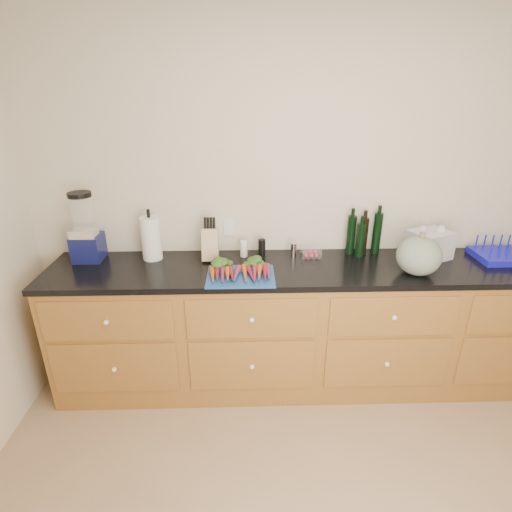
{
  "coord_description": "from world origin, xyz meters",
  "views": [
    {
      "loc": [
        -0.49,
        -1.15,
        2.06
      ],
      "look_at": [
        -0.42,
        1.2,
        1.06
      ],
      "focal_mm": 28.0,
      "sensor_mm": 36.0,
      "label": 1
    }
  ],
  "objects_px": {
    "knife_block": "(210,244)",
    "tomato_box": "(311,252)",
    "blender_appliance": "(85,231)",
    "cutting_board": "(241,276)",
    "carrots": "(241,270)",
    "dish_rack": "(502,254)",
    "paper_towel": "(151,238)",
    "squash": "(419,256)"
  },
  "relations": [
    {
      "from": "cutting_board",
      "to": "squash",
      "type": "height_order",
      "value": "squash"
    },
    {
      "from": "carrots",
      "to": "squash",
      "type": "height_order",
      "value": "squash"
    },
    {
      "from": "blender_appliance",
      "to": "cutting_board",
      "type": "bearing_deg",
      "value": -16.65
    },
    {
      "from": "cutting_board",
      "to": "blender_appliance",
      "type": "distance_m",
      "value": 1.13
    },
    {
      "from": "carrots",
      "to": "tomato_box",
      "type": "xyz_separation_m",
      "value": [
        0.5,
        0.29,
        -0.0
      ]
    },
    {
      "from": "paper_towel",
      "to": "knife_block",
      "type": "bearing_deg",
      "value": -2.8
    },
    {
      "from": "carrots",
      "to": "dish_rack",
      "type": "relative_size",
      "value": 1.07
    },
    {
      "from": "blender_appliance",
      "to": "paper_towel",
      "type": "distance_m",
      "value": 0.44
    },
    {
      "from": "cutting_board",
      "to": "blender_appliance",
      "type": "xyz_separation_m",
      "value": [
        -1.06,
        0.32,
        0.2
      ]
    },
    {
      "from": "squash",
      "to": "dish_rack",
      "type": "distance_m",
      "value": 0.74
    },
    {
      "from": "knife_block",
      "to": "tomato_box",
      "type": "xyz_separation_m",
      "value": [
        0.71,
        0.03,
        -0.08
      ]
    },
    {
      "from": "carrots",
      "to": "paper_towel",
      "type": "bearing_deg",
      "value": 155.6
    },
    {
      "from": "cutting_board",
      "to": "knife_block",
      "type": "height_order",
      "value": "knife_block"
    },
    {
      "from": "knife_block",
      "to": "dish_rack",
      "type": "bearing_deg",
      "value": -1.67
    },
    {
      "from": "knife_block",
      "to": "tomato_box",
      "type": "bearing_deg",
      "value": 2.41
    },
    {
      "from": "blender_appliance",
      "to": "dish_rack",
      "type": "height_order",
      "value": "blender_appliance"
    },
    {
      "from": "squash",
      "to": "knife_block",
      "type": "bearing_deg",
      "value": 168.27
    },
    {
      "from": "cutting_board",
      "to": "tomato_box",
      "type": "relative_size",
      "value": 3.11
    },
    {
      "from": "knife_block",
      "to": "tomato_box",
      "type": "distance_m",
      "value": 0.72
    },
    {
      "from": "carrots",
      "to": "knife_block",
      "type": "relative_size",
      "value": 1.76
    },
    {
      "from": "carrots",
      "to": "knife_block",
      "type": "xyz_separation_m",
      "value": [
        -0.21,
        0.26,
        0.08
      ]
    },
    {
      "from": "tomato_box",
      "to": "dish_rack",
      "type": "distance_m",
      "value": 1.34
    },
    {
      "from": "cutting_board",
      "to": "carrots",
      "type": "relative_size",
      "value": 1.09
    },
    {
      "from": "blender_appliance",
      "to": "knife_block",
      "type": "distance_m",
      "value": 0.86
    },
    {
      "from": "carrots",
      "to": "squash",
      "type": "distance_m",
      "value": 1.14
    },
    {
      "from": "dish_rack",
      "to": "paper_towel",
      "type": "bearing_deg",
      "value": 178.14
    },
    {
      "from": "dish_rack",
      "to": "tomato_box",
      "type": "bearing_deg",
      "value": 176.16
    },
    {
      "from": "blender_appliance",
      "to": "knife_block",
      "type": "height_order",
      "value": "blender_appliance"
    },
    {
      "from": "squash",
      "to": "tomato_box",
      "type": "relative_size",
      "value": 2.03
    },
    {
      "from": "tomato_box",
      "to": "blender_appliance",
      "type": "bearing_deg",
      "value": -179.54
    },
    {
      "from": "squash",
      "to": "knife_block",
      "type": "height_order",
      "value": "squash"
    },
    {
      "from": "paper_towel",
      "to": "dish_rack",
      "type": "distance_m",
      "value": 2.47
    },
    {
      "from": "tomato_box",
      "to": "dish_rack",
      "type": "relative_size",
      "value": 0.38
    },
    {
      "from": "blender_appliance",
      "to": "tomato_box",
      "type": "xyz_separation_m",
      "value": [
        1.56,
        0.01,
        -0.18
      ]
    },
    {
      "from": "paper_towel",
      "to": "tomato_box",
      "type": "distance_m",
      "value": 1.13
    },
    {
      "from": "squash",
      "to": "blender_appliance",
      "type": "height_order",
      "value": "blender_appliance"
    },
    {
      "from": "squash",
      "to": "dish_rack",
      "type": "bearing_deg",
      "value": 17.48
    },
    {
      "from": "paper_towel",
      "to": "knife_block",
      "type": "relative_size",
      "value": 1.36
    },
    {
      "from": "carrots",
      "to": "tomato_box",
      "type": "height_order",
      "value": "carrots"
    },
    {
      "from": "cutting_board",
      "to": "tomato_box",
      "type": "xyz_separation_m",
      "value": [
        0.5,
        0.33,
        0.03
      ]
    },
    {
      "from": "squash",
      "to": "dish_rack",
      "type": "height_order",
      "value": "squash"
    },
    {
      "from": "cutting_board",
      "to": "blender_appliance",
      "type": "bearing_deg",
      "value": 163.35
    }
  ]
}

